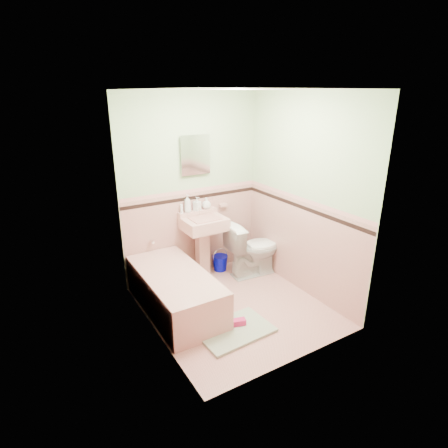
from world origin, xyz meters
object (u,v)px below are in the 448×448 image
bathtub (175,292)px  soap_bottle_right (206,203)px  soap_bottle_left (187,203)px  toilet (253,249)px  soap_bottle_mid (197,204)px  shoe (238,322)px  sink (204,248)px  medicine_cabinet (195,155)px  bucket (220,263)px

bathtub → soap_bottle_right: 1.35m
soap_bottle_left → toilet: size_ratio=0.31×
bathtub → soap_bottle_mid: size_ratio=8.00×
shoe → soap_bottle_mid: bearing=96.1°
bathtub → sink: sink is taller
soap_bottle_left → toilet: (0.79, -0.44, -0.68)m
bathtub → medicine_cabinet: size_ratio=3.37×
soap_bottle_right → shoe: bearing=-104.9°
toilet → bucket: 0.56m
soap_bottle_left → sink: bearing=-50.5°
bathtub → bucket: 1.16m
soap_bottle_mid → shoe: 1.73m
sink → shoe: bearing=-100.9°
toilet → bathtub: bearing=106.4°
sink → soap_bottle_left: (-0.15, 0.18, 0.62)m
bucket → sink: bearing=-164.2°
sink → shoe: sink is taller
bucket → shoe: bearing=-112.2°
bathtub → soap_bottle_left: (0.53, 0.71, 0.84)m
shoe → bathtub: bearing=137.8°
bathtub → shoe: bearing=-57.6°
bathtub → soap_bottle_left: soap_bottle_left is taller
soap_bottle_left → soap_bottle_mid: (0.14, 0.00, -0.03)m
soap_bottle_mid → soap_bottle_right: (0.14, 0.00, -0.01)m
soap_bottle_mid → shoe: bearing=-99.3°
soap_bottle_right → shoe: (-0.37, -1.41, -0.96)m
soap_bottle_right → medicine_cabinet: bearing=167.7°
soap_bottle_mid → bucket: soap_bottle_mid is taller
bathtub → medicine_cabinet: medicine_cabinet is taller
toilet → shoe: bearing=142.5°
sink → medicine_cabinet: 1.27m
medicine_cabinet → shoe: medicine_cabinet is taller
medicine_cabinet → soap_bottle_mid: size_ratio=2.37×
medicine_cabinet → soap_bottle_mid: medicine_cabinet is taller
sink → soap_bottle_left: 0.67m
medicine_cabinet → soap_bottle_right: (0.14, -0.03, -0.67)m
bathtub → shoe: bathtub is taller
bathtub → soap_bottle_right: size_ratio=9.44×
bathtub → bucket: (0.98, 0.61, -0.11)m
soap_bottle_left → bucket: (0.45, -0.10, -0.95)m
soap_bottle_left → soap_bottle_right: soap_bottle_left is taller
medicine_cabinet → shoe: bearing=-99.4°
soap_bottle_right → bucket: soap_bottle_right is taller
medicine_cabinet → soap_bottle_mid: bearing=-101.6°
sink → shoe: size_ratio=5.32×
bathtub → bucket: bearing=32.1°
soap_bottle_left → soap_bottle_right: size_ratio=1.51×
soap_bottle_left → shoe: soap_bottle_left is taller
shoe → soap_bottle_left: bearing=101.8°
shoe → soap_bottle_right: bearing=90.6°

